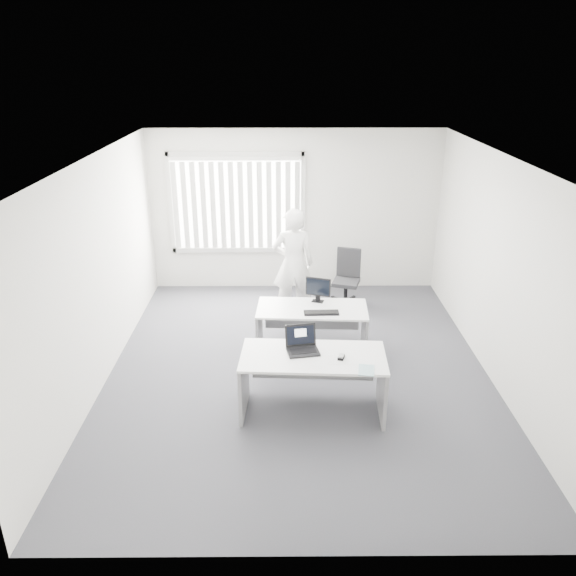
{
  "coord_description": "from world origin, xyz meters",
  "views": [
    {
      "loc": [
        -0.18,
        -6.49,
        3.9
      ],
      "look_at": [
        -0.14,
        0.15,
        1.14
      ],
      "focal_mm": 35.0,
      "sensor_mm": 36.0,
      "label": 1
    }
  ],
  "objects_px": {
    "desk_far": "(312,320)",
    "person": "(293,264)",
    "monitor": "(318,290)",
    "desk_near": "(313,371)",
    "laptop": "(303,342)",
    "office_chair": "(346,288)"
  },
  "relations": [
    {
      "from": "laptop",
      "to": "person",
      "type": "bearing_deg",
      "value": 81.6
    },
    {
      "from": "monitor",
      "to": "office_chair",
      "type": "bearing_deg",
      "value": 86.76
    },
    {
      "from": "desk_near",
      "to": "office_chair",
      "type": "xyz_separation_m",
      "value": [
        0.71,
        3.1,
        -0.25
      ]
    },
    {
      "from": "desk_near",
      "to": "monitor",
      "type": "distance_m",
      "value": 1.69
    },
    {
      "from": "desk_near",
      "to": "laptop",
      "type": "distance_m",
      "value": 0.37
    },
    {
      "from": "office_chair",
      "to": "monitor",
      "type": "distance_m",
      "value": 1.66
    },
    {
      "from": "person",
      "to": "laptop",
      "type": "bearing_deg",
      "value": 87.48
    },
    {
      "from": "desk_far",
      "to": "office_chair",
      "type": "relative_size",
      "value": 1.63
    },
    {
      "from": "desk_far",
      "to": "office_chair",
      "type": "bearing_deg",
      "value": 71.59
    },
    {
      "from": "desk_far",
      "to": "person",
      "type": "height_order",
      "value": "person"
    },
    {
      "from": "person",
      "to": "monitor",
      "type": "bearing_deg",
      "value": 104.47
    },
    {
      "from": "laptop",
      "to": "desk_near",
      "type": "bearing_deg",
      "value": -40.33
    },
    {
      "from": "laptop",
      "to": "monitor",
      "type": "relative_size",
      "value": 1.01
    },
    {
      "from": "office_chair",
      "to": "laptop",
      "type": "height_order",
      "value": "laptop"
    },
    {
      "from": "monitor",
      "to": "desk_near",
      "type": "bearing_deg",
      "value": -76.92
    },
    {
      "from": "laptop",
      "to": "monitor",
      "type": "distance_m",
      "value": 1.6
    },
    {
      "from": "person",
      "to": "desk_near",
      "type": "bearing_deg",
      "value": 89.88
    },
    {
      "from": "desk_near",
      "to": "person",
      "type": "distance_m",
      "value": 2.67
    },
    {
      "from": "desk_far",
      "to": "monitor",
      "type": "xyz_separation_m",
      "value": [
        0.09,
        0.21,
        0.37
      ]
    },
    {
      "from": "office_chair",
      "to": "monitor",
      "type": "height_order",
      "value": "monitor"
    },
    {
      "from": "desk_far",
      "to": "laptop",
      "type": "relative_size",
      "value": 4.32
    },
    {
      "from": "desk_far",
      "to": "monitor",
      "type": "bearing_deg",
      "value": 70.22
    }
  ]
}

